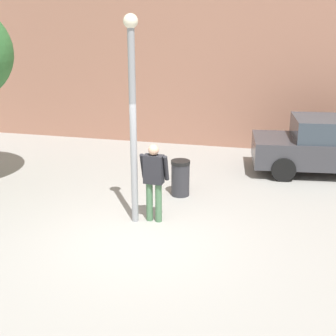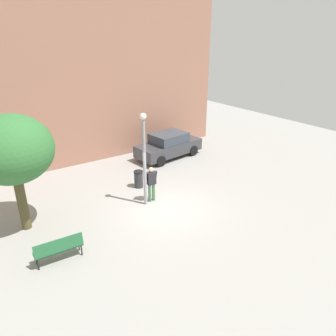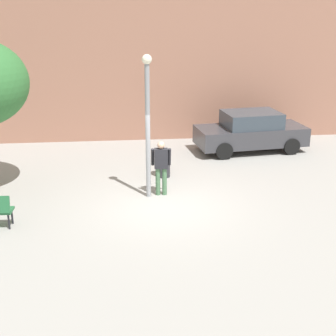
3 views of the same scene
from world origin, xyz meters
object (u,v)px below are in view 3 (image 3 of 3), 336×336
lamppost (148,117)px  trash_bin (164,164)px  parked_car_charcoal (251,131)px  person_by_lamppost (161,164)px

lamppost → trash_bin: 2.68m
parked_car_charcoal → trash_bin: parked_car_charcoal is taller
person_by_lamppost → trash_bin: 1.68m
lamppost → trash_bin: size_ratio=4.80×
parked_car_charcoal → trash_bin: (-3.64, -2.61, -0.34)m
lamppost → person_by_lamppost: (0.39, 0.10, -1.46)m
parked_car_charcoal → trash_bin: 4.49m
lamppost → parked_car_charcoal: 6.26m
person_by_lamppost → trash_bin: bearing=82.2°
lamppost → parked_car_charcoal: bearing=45.3°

